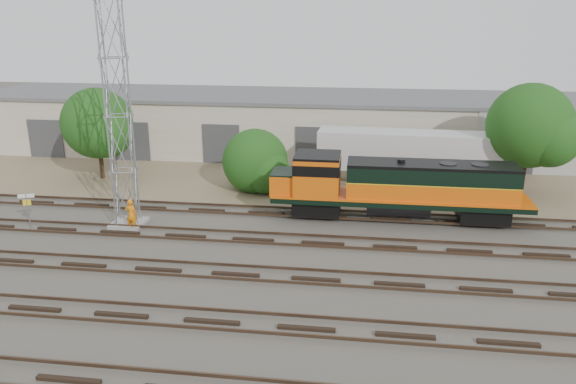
# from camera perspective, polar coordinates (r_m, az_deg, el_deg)

# --- Properties ---
(ground) EXTENTS (140.00, 140.00, 0.00)m
(ground) POSITION_cam_1_polar(r_m,az_deg,el_deg) (30.94, -4.09, -6.02)
(ground) COLOR #47423A
(ground) RESTS_ON ground
(dirt_strip) EXTENTS (80.00, 16.00, 0.02)m
(dirt_strip) POSITION_cam_1_polar(r_m,az_deg,el_deg) (44.85, -0.22, 1.70)
(dirt_strip) COLOR #726047
(dirt_strip) RESTS_ON ground
(tracks) EXTENTS (80.00, 20.40, 0.28)m
(tracks) POSITION_cam_1_polar(r_m,az_deg,el_deg) (28.25, -5.33, -8.30)
(tracks) COLOR black
(tracks) RESTS_ON ground
(warehouse) EXTENTS (58.40, 10.40, 5.30)m
(warehouse) POSITION_cam_1_polar(r_m,az_deg,el_deg) (51.92, 1.05, 6.94)
(warehouse) COLOR beige
(warehouse) RESTS_ON ground
(locomotive) EXTENTS (15.86, 2.78, 3.81)m
(locomotive) POSITION_cam_1_polar(r_m,az_deg,el_deg) (35.26, 10.82, 0.57)
(locomotive) COLOR black
(locomotive) RESTS_ON tracks
(signal_tower) EXTENTS (1.97, 1.97, 13.32)m
(signal_tower) POSITION_cam_1_polar(r_m,az_deg,el_deg) (34.24, -16.77, 7.03)
(signal_tower) COLOR gray
(signal_tower) RESTS_ON ground
(sign_post) EXTENTS (0.87, 0.36, 2.24)m
(sign_post) POSITION_cam_1_polar(r_m,az_deg,el_deg) (36.82, -24.97, -1.14)
(sign_post) COLOR gray
(sign_post) RESTS_ON ground
(worker) EXTENTS (0.73, 0.51, 1.91)m
(worker) POSITION_cam_1_polar(r_m,az_deg,el_deg) (34.78, -15.63, -2.21)
(worker) COLOR orange
(worker) RESTS_ON ground
(semi_trailer) EXTENTS (13.53, 3.32, 4.13)m
(semi_trailer) POSITION_cam_1_polar(r_m,az_deg,el_deg) (42.36, 12.67, 3.91)
(semi_trailer) COLOR silver
(semi_trailer) RESTS_ON ground
(dumpster_blue) EXTENTS (1.98, 1.92, 1.50)m
(dumpster_blue) POSITION_cam_1_polar(r_m,az_deg,el_deg) (48.44, 20.06, 2.73)
(dumpster_blue) COLOR navy
(dumpster_blue) RESTS_ON ground
(dumpster_red) EXTENTS (1.59, 1.50, 1.40)m
(dumpster_red) POSITION_cam_1_polar(r_m,az_deg,el_deg) (47.11, 21.77, 2.07)
(dumpster_red) COLOR maroon
(dumpster_red) RESTS_ON ground
(tree_west) EXTENTS (5.67, 5.40, 7.06)m
(tree_west) POSITION_cam_1_polar(r_m,az_deg,el_deg) (45.25, -18.60, 6.40)
(tree_west) COLOR #382619
(tree_west) RESTS_ON ground
(tree_mid) EXTENTS (5.02, 4.78, 4.78)m
(tree_mid) POSITION_cam_1_polar(r_m,az_deg,el_deg) (40.68, -3.06, 2.86)
(tree_mid) COLOR #382619
(tree_mid) RESTS_ON ground
(tree_east) EXTENTS (6.16, 5.87, 7.93)m
(tree_east) POSITION_cam_1_polar(r_m,az_deg,el_deg) (42.26, 23.79, 5.91)
(tree_east) COLOR #382619
(tree_east) RESTS_ON ground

